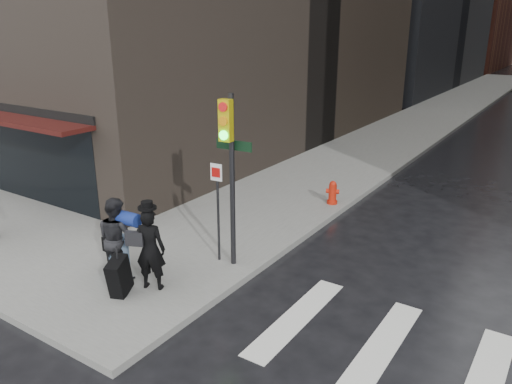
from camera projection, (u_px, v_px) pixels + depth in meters
ground at (122, 287)px, 10.14m from camera, size 140.00×140.00×0.00m
sidewalk_left at (448, 108)px, 31.47m from camera, size 4.00×50.00×0.15m
storefront at (1, 141)px, 14.71m from camera, size 8.40×1.11×2.83m
man_overcoat at (144, 253)px, 9.55m from camera, size 0.92×1.20×1.84m
man_jeans at (117, 237)px, 10.05m from camera, size 1.20×0.76×1.70m
traffic_light at (228, 159)px, 10.04m from camera, size 0.91×0.45×3.66m
fire_hydrant at (333, 194)px, 14.36m from camera, size 0.40×0.30×0.68m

